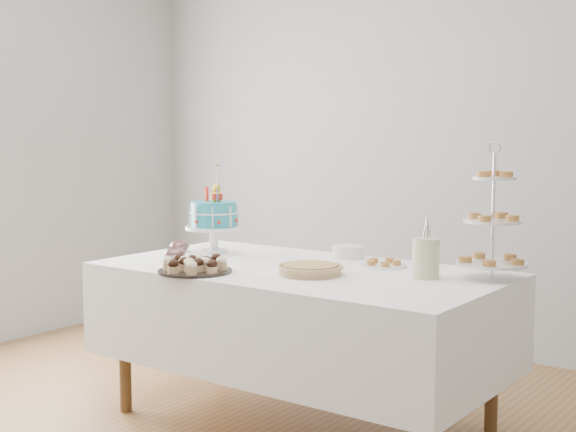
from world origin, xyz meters
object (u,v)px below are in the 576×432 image
Objects in this scene: jam_bowl_b at (179,246)px; plate_stack at (348,252)px; jam_bowl_a at (175,254)px; pastry_plate at (383,264)px; cupcake_tray at (195,264)px; utensil_pitcher at (426,256)px; birthday_cake at (214,229)px; tiered_stand at (493,222)px; pie at (310,269)px; table at (300,315)px.

plate_stack is at bearing 22.82° from jam_bowl_b.
jam_bowl_a reaches higher than jam_bowl_b.
cupcake_tray is at bearing -133.67° from pastry_plate.
pastry_plate is 0.34m from utensil_pitcher.
tiered_stand reaches higher than birthday_cake.
birthday_cake is 1.74× the size of utensil_pitcher.
pastry_plate is (0.16, 0.39, -0.01)m from pie.
table is 4.08× the size of birthday_cake.
jam_bowl_b is (-1.13, -0.23, 0.01)m from pastry_plate.
jam_bowl_a is at bearing -139.10° from plate_stack.
pastry_plate is 1.05m from jam_bowl_a.
table is at bearing 49.86° from cupcake_tray.
jam_bowl_b is at bearing 129.25° from jam_bowl_a.
jam_bowl_b reaches higher than pie.
jam_bowl_a is at bearing -154.72° from pastry_plate.
plate_stack is (0.67, 0.28, -0.10)m from birthday_cake.
utensil_pitcher reaches higher than pie.
pie is at bearing 4.51° from jam_bowl_a.
jam_bowl_b is at bearing 170.72° from pie.
plate_stack is 0.88m from jam_bowl_a.
birthday_cake is 0.83m from pie.
tiered_stand is at bearing 29.73° from cupcake_tray.
tiered_stand is at bearing 17.20° from jam_bowl_a.
pastry_plate is 2.03× the size of jam_bowl_a.
table is 6.37× the size of pie.
cupcake_tray is 0.66m from jam_bowl_b.
plate_stack is at bearing 171.86° from tiered_stand.
jam_bowl_a reaches higher than plate_stack.
cupcake_tray is at bearing -50.85° from birthday_cake.
pastry_plate is (-0.54, -0.01, -0.24)m from tiered_stand.
table is 0.48m from plate_stack.
birthday_cake is 4.25× the size of jam_bowl_a.
table is 8.55× the size of pastry_plate.
birthday_cake is 1.56× the size of pie.
jam_bowl_b is at bearing -157.18° from plate_stack.
pie is 0.83m from tiered_stand.
tiered_stand reaches higher than table.
utensil_pitcher is (-0.24, -0.16, -0.16)m from tiered_stand.
utensil_pitcher is at bearing -26.30° from pastry_plate.
pastry_plate is (0.28, -0.13, -0.02)m from plate_stack.
tiered_stand is (0.84, 0.28, 0.48)m from table.
table is 0.72m from jam_bowl_a.
cupcake_tray is 0.90m from pastry_plate.
birthday_cake is 0.22m from jam_bowl_b.
jam_bowl_a is at bearing -84.10° from birthday_cake.
cupcake_tray is 0.85m from plate_stack.
pie is at bearing -142.54° from utensil_pitcher.
jam_bowl_b is (-0.83, 0.04, 0.26)m from table.
plate_stack is (0.02, 0.40, 0.26)m from table.
jam_bowl_a is at bearing -156.51° from utensil_pitcher.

